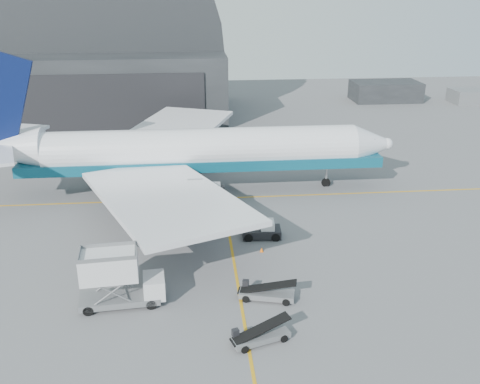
{
  "coord_description": "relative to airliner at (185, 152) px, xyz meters",
  "views": [
    {
      "loc": [
        -3.47,
        -38.08,
        23.74
      ],
      "look_at": [
        1.11,
        10.39,
        4.5
      ],
      "focal_mm": 40.0,
      "sensor_mm": 36.0,
      "label": 1
    }
  ],
  "objects": [
    {
      "name": "airliner",
      "position": [
        0.0,
        0.0,
        0.0
      ],
      "size": [
        50.74,
        49.21,
        17.81
      ],
      "color": "white",
      "rests_on": "ground"
    },
    {
      "name": "hangar",
      "position": [
        -17.71,
        42.21,
        4.56
      ],
      "size": [
        50.0,
        28.3,
        28.0
      ],
      "color": "black",
      "rests_on": "ground"
    },
    {
      "name": "catering_truck",
      "position": [
        -5.23,
        -24.15,
        -2.69
      ],
      "size": [
        6.78,
        3.02,
        4.54
      ],
      "rotation": [
        0.0,
        0.0,
        0.08
      ],
      "color": "slate",
      "rests_on": "ground"
    },
    {
      "name": "taxi_lines",
      "position": [
        4.29,
        -10.07,
        -4.97
      ],
      "size": [
        80.0,
        42.12,
        0.02
      ],
      "color": "#C58B12",
      "rests_on": "ground"
    },
    {
      "name": "distant_bldg_a",
      "position": [
        42.29,
        49.27,
        -4.98
      ],
      "size": [
        14.0,
        8.0,
        4.0
      ],
      "primitive_type": "cube",
      "color": "black",
      "rests_on": "ground"
    },
    {
      "name": "belt_loader_b",
      "position": [
        6.36,
        -24.45,
        -4.43
      ],
      "size": [
        4.76,
        2.5,
        1.78
      ],
      "rotation": [
        0.0,
        0.0,
        -0.24
      ],
      "color": "slate",
      "rests_on": "ground"
    },
    {
      "name": "traffic_cone",
      "position": [
        7.06,
        -16.47,
        -4.77
      ],
      "size": [
        0.32,
        0.32,
        0.46
      ],
      "color": "#F66307",
      "rests_on": "ground"
    },
    {
      "name": "ground",
      "position": [
        4.29,
        -22.73,
        -4.98
      ],
      "size": [
        200.0,
        200.0,
        0.0
      ],
      "primitive_type": "plane",
      "color": "#565659",
      "rests_on": "ground"
    },
    {
      "name": "distant_bldg_b",
      "position": [
        59.29,
        45.27,
        -4.98
      ],
      "size": [
        8.0,
        6.0,
        2.8
      ],
      "primitive_type": "cube",
      "color": "slate",
      "rests_on": "ground"
    },
    {
      "name": "pushback_tug",
      "position": [
        7.56,
        -13.33,
        -4.32
      ],
      "size": [
        3.93,
        2.46,
        1.76
      ],
      "rotation": [
        0.0,
        0.0,
        -0.07
      ],
      "color": "black",
      "rests_on": "ground"
    },
    {
      "name": "belt_loader_a",
      "position": [
        5.14,
        -29.86,
        -4.46
      ],
      "size": [
        4.5,
        2.63,
        1.69
      ],
      "rotation": [
        0.0,
        0.0,
        0.31
      ],
      "color": "slate",
      "rests_on": "ground"
    }
  ]
}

